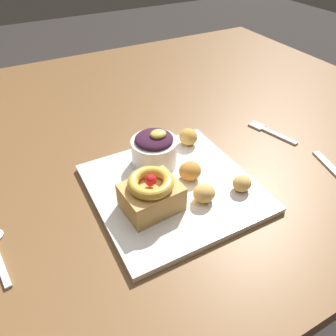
# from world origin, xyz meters

# --- Properties ---
(ground_plane) EXTENTS (8.00, 8.00, 0.00)m
(ground_plane) POSITION_xyz_m (0.00, 0.00, 0.00)
(ground_plane) COLOR #2D2826
(dining_table) EXTENTS (1.47, 1.10, 0.73)m
(dining_table) POSITION_xyz_m (0.00, 0.00, 0.65)
(dining_table) COLOR brown
(dining_table) RESTS_ON ground_plane
(front_plate) EXTENTS (0.29, 0.29, 0.01)m
(front_plate) POSITION_xyz_m (-0.05, -0.24, 0.74)
(front_plate) COLOR white
(front_plate) RESTS_ON dining_table
(cake_slice) EXTENTS (0.10, 0.08, 0.07)m
(cake_slice) POSITION_xyz_m (-0.11, -0.27, 0.77)
(cake_slice) COLOR tan
(cake_slice) RESTS_ON front_plate
(berry_ramekin) EXTENTS (0.09, 0.09, 0.08)m
(berry_ramekin) POSITION_xyz_m (-0.04, -0.16, 0.78)
(berry_ramekin) COLOR white
(berry_ramekin) RESTS_ON front_plate
(fritter_front) EXTENTS (0.04, 0.04, 0.03)m
(fritter_front) POSITION_xyz_m (-0.02, -0.30, 0.76)
(fritter_front) COLOR tan
(fritter_front) RESTS_ON front_plate
(fritter_middle) EXTENTS (0.04, 0.04, 0.04)m
(fritter_middle) POSITION_xyz_m (-0.01, -0.23, 0.76)
(fritter_middle) COLOR #BC7F38
(fritter_middle) RESTS_ON front_plate
(fritter_back) EXTENTS (0.04, 0.03, 0.03)m
(fritter_back) POSITION_xyz_m (0.06, -0.31, 0.76)
(fritter_back) COLOR tan
(fritter_back) RESTS_ON front_plate
(fritter_extra) EXTENTS (0.04, 0.04, 0.04)m
(fritter_extra) POSITION_xyz_m (0.05, -0.13, 0.76)
(fritter_extra) COLOR gold
(fritter_extra) RESTS_ON front_plate
(fork) EXTENTS (0.05, 0.13, 0.00)m
(fork) POSITION_xyz_m (0.26, -0.17, 0.73)
(fork) COLOR silver
(fork) RESTS_ON dining_table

